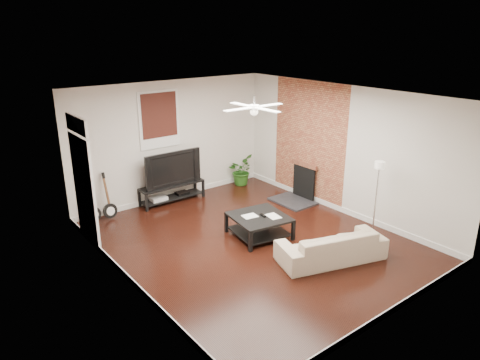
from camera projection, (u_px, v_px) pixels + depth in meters
name	position (u px, v px, depth m)	size (l,w,h in m)	color
room	(253.00, 173.00, 8.09)	(5.01, 6.01, 2.81)	black
brick_accent	(309.00, 142.00, 10.28)	(0.02, 2.20, 2.80)	#984731
fireplace	(298.00, 182.00, 10.42)	(0.80, 1.10, 0.92)	black
window_back	(159.00, 120.00, 9.95)	(1.00, 0.06, 1.30)	#3B1710
door_left	(84.00, 181.00, 8.12)	(0.08, 1.00, 2.50)	white
tv_stand	(172.00, 193.00, 10.44)	(1.56, 0.42, 0.44)	black
tv	(170.00, 167.00, 10.25)	(1.40, 0.18, 0.81)	black
coffee_table	(259.00, 226.00, 8.71)	(1.02, 1.02, 0.43)	black
sofa	(331.00, 245.00, 7.81)	(1.90, 0.74, 0.56)	tan
floor_lamp	(376.00, 200.00, 8.50)	(0.26, 0.26, 1.55)	silver
potted_plant	(240.00, 170.00, 11.54)	(0.68, 0.59, 0.76)	#255B1A
guitar_left	(92.00, 200.00, 9.22)	(0.32, 0.22, 1.02)	black
guitar_right	(109.00, 197.00, 9.40)	(0.32, 0.22, 1.02)	black
ceiling_fan	(254.00, 107.00, 7.69)	(1.24, 1.24, 0.32)	white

